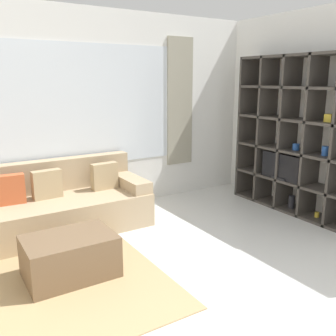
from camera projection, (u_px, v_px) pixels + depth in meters
wall_back at (67, 114)px, 4.85m from camera, size 6.87×0.11×2.70m
wall_right at (317, 113)px, 4.98m from camera, size 0.07×4.41×2.70m
area_rug at (5, 291)px, 3.24m from camera, size 2.67×2.26×0.01m
shelving_unit at (301, 137)px, 5.00m from camera, size 0.39×2.03×2.11m
couch_main at (56, 207)px, 4.51m from camera, size 2.16×0.92×0.81m
ottoman at (70, 257)px, 3.45m from camera, size 0.81×0.56×0.40m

